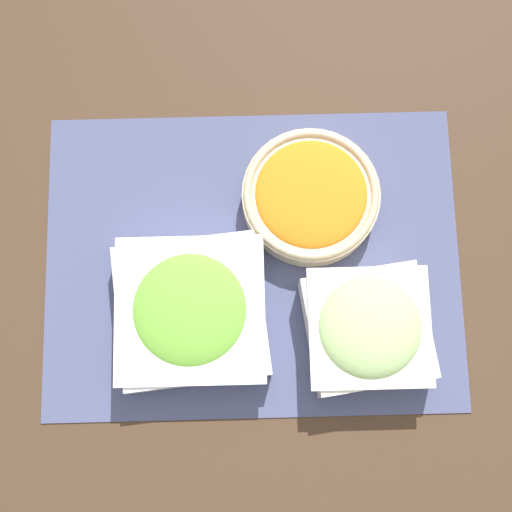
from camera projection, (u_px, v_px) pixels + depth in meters
name	position (u px, v px, depth m)	size (l,w,h in m)	color
ground_plane	(256.00, 261.00, 1.03)	(3.00, 3.00, 0.00)	#422D1E
placemat	(256.00, 260.00, 1.03)	(0.59, 0.44, 0.00)	#474C70
lettuce_bowl	(194.00, 311.00, 0.98)	(0.22, 0.22, 0.06)	white
carrot_bowl	(314.00, 196.00, 1.01)	(0.20, 0.20, 0.05)	#C6B28E
cucumber_bowl	(371.00, 329.00, 0.96)	(0.18, 0.18, 0.08)	silver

